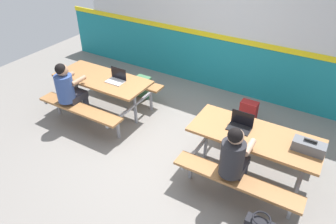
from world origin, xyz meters
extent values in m
cube|color=gray|center=(0.00, 0.00, -0.01)|extent=(10.00, 10.00, 0.02)
cube|color=teal|center=(0.00, 2.25, 0.55)|extent=(8.00, 0.12, 1.10)
cube|color=yellow|center=(0.00, 2.18, 1.15)|extent=(8.00, 0.03, 0.10)
cube|color=#9E6B3D|center=(-1.45, 0.21, 0.72)|extent=(1.78, 0.77, 0.04)
cube|color=#9E6B3D|center=(-1.44, -0.43, 0.43)|extent=(1.69, 0.30, 0.04)
cube|color=#9E6B3D|center=(-1.46, 0.84, 0.43)|extent=(1.69, 0.30, 0.04)
cube|color=gray|center=(-2.15, 0.20, 0.35)|extent=(0.04, 0.04, 0.70)
cube|color=gray|center=(-2.15, 0.20, 0.39)|extent=(0.06, 1.55, 0.04)
cube|color=gray|center=(-2.15, -0.31, 0.21)|extent=(0.04, 0.04, 0.41)
cube|color=gray|center=(-2.16, 0.71, 0.21)|extent=(0.04, 0.04, 0.41)
cube|color=gray|center=(-0.74, 0.22, 0.35)|extent=(0.04, 0.04, 0.70)
cube|color=gray|center=(-0.74, 0.22, 0.39)|extent=(0.06, 1.55, 0.04)
cube|color=gray|center=(-0.74, -0.29, 0.21)|extent=(0.04, 0.04, 0.41)
cube|color=gray|center=(-0.75, 0.72, 0.21)|extent=(0.04, 0.04, 0.41)
cube|color=#9E6B3D|center=(1.45, 0.03, 0.72)|extent=(1.78, 0.77, 0.04)
cube|color=#9E6B3D|center=(1.46, -0.61, 0.43)|extent=(1.69, 0.30, 0.04)
cube|color=#9E6B3D|center=(1.44, 0.66, 0.43)|extent=(1.69, 0.30, 0.04)
cube|color=gray|center=(0.74, 0.02, 0.35)|extent=(0.04, 0.04, 0.70)
cube|color=gray|center=(0.74, 0.02, 0.39)|extent=(0.06, 1.55, 0.04)
cube|color=gray|center=(0.75, -0.49, 0.21)|extent=(0.04, 0.04, 0.41)
cube|color=gray|center=(0.74, 0.53, 0.21)|extent=(0.04, 0.04, 0.41)
cube|color=gray|center=(2.15, 0.03, 0.35)|extent=(0.04, 0.04, 0.70)
cube|color=gray|center=(2.15, 0.03, 0.39)|extent=(0.06, 1.55, 0.04)
cube|color=gray|center=(2.16, -0.47, 0.21)|extent=(0.04, 0.04, 0.41)
cube|color=gray|center=(2.15, 0.54, 0.21)|extent=(0.04, 0.04, 0.41)
cylinder|color=#2D2D38|center=(-1.81, -0.11, 0.23)|extent=(0.11, 0.11, 0.45)
cylinder|color=#2D2D38|center=(-1.63, -0.10, 0.23)|extent=(0.11, 0.11, 0.45)
cube|color=#2D2D38|center=(-1.71, -0.26, 0.51)|extent=(0.30, 0.38, 0.12)
cylinder|color=#334C8C|center=(-1.71, -0.43, 0.75)|extent=(0.30, 0.30, 0.48)
cylinder|color=#A57A5B|center=(-1.85, -0.23, 0.85)|extent=(0.08, 0.30, 0.08)
cylinder|color=#A57A5B|center=(-1.57, -0.23, 0.85)|extent=(0.08, 0.30, 0.08)
sphere|color=#A57A5B|center=(-1.71, -0.41, 1.08)|extent=(0.20, 0.20, 0.20)
sphere|color=black|center=(-1.71, -0.44, 1.11)|extent=(0.18, 0.18, 0.18)
cylinder|color=#2D2D38|center=(1.27, -0.29, 0.23)|extent=(0.11, 0.11, 0.45)
cylinder|color=#2D2D38|center=(1.45, -0.28, 0.23)|extent=(0.11, 0.11, 0.45)
cube|color=#2D2D38|center=(1.36, -0.44, 0.51)|extent=(0.30, 0.38, 0.12)
cylinder|color=#26262B|center=(1.36, -0.61, 0.75)|extent=(0.30, 0.30, 0.48)
cylinder|color=tan|center=(1.22, -0.41, 0.85)|extent=(0.08, 0.30, 0.08)
cylinder|color=tan|center=(1.50, -0.41, 0.85)|extent=(0.08, 0.30, 0.08)
sphere|color=tan|center=(1.36, -0.59, 1.08)|extent=(0.20, 0.20, 0.20)
sphere|color=black|center=(1.36, -0.62, 1.11)|extent=(0.18, 0.18, 0.18)
cube|color=silver|center=(-1.14, 0.21, 0.75)|extent=(0.32, 0.22, 0.01)
cube|color=black|center=(-1.14, 0.32, 0.86)|extent=(0.32, 0.01, 0.21)
cube|color=black|center=(1.21, 0.02, 0.75)|extent=(0.32, 0.22, 0.01)
cube|color=black|center=(1.21, 0.13, 0.86)|extent=(0.32, 0.01, 0.21)
cube|color=#595B60|center=(2.13, 0.03, 0.81)|extent=(0.40, 0.18, 0.14)
cube|color=black|center=(2.13, 0.03, 0.91)|extent=(0.16, 0.02, 0.02)
cube|color=maroon|center=(0.99, 1.28, 0.22)|extent=(0.30, 0.18, 0.44)
cube|color=maroon|center=(0.99, 1.39, 0.15)|extent=(0.21, 0.04, 0.19)
torus|color=black|center=(1.92, -1.01, 0.42)|extent=(0.21, 0.21, 0.02)
cube|color=#3F724C|center=(-1.18, 1.08, 0.22)|extent=(0.30, 0.18, 0.44)
cube|color=#3F724C|center=(-1.18, 1.19, 0.15)|extent=(0.21, 0.04, 0.19)
camera|label=1|loc=(2.20, -3.50, 3.37)|focal=33.67mm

